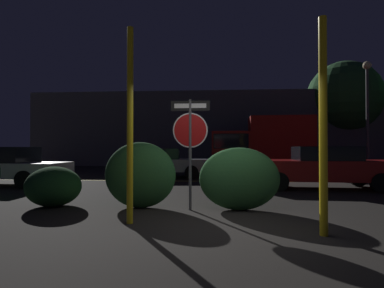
{
  "coord_description": "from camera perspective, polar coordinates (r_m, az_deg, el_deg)",
  "views": [
    {
      "loc": [
        -0.1,
        -5.01,
        1.34
      ],
      "look_at": [
        -0.81,
        5.1,
        1.48
      ],
      "focal_mm": 28.0,
      "sensor_mm": 36.0,
      "label": 1
    }
  ],
  "objects": [
    {
      "name": "ground_plane",
      "position": [
        5.19,
        5.21,
        -15.76
      ],
      "size": [
        260.0,
        260.0,
        0.0
      ],
      "primitive_type": "plane",
      "color": "black"
    },
    {
      "name": "road_center_stripe",
      "position": [
        12.23,
        4.52,
        -7.08
      ],
      "size": [
        41.39,
        0.12,
        0.01
      ],
      "primitive_type": "cube",
      "color": "gold",
      "rests_on": "ground_plane"
    },
    {
      "name": "stop_sign",
      "position": [
        6.51,
        -0.34,
        2.35
      ],
      "size": [
        0.85,
        0.06,
        2.4
      ],
      "rotation": [
        0.0,
        0.0,
        -0.0
      ],
      "color": "#4C4C51",
      "rests_on": "ground_plane"
    },
    {
      "name": "yellow_pole_left",
      "position": [
        5.47,
        -11.72,
        3.58
      ],
      "size": [
        0.11,
        0.11,
        3.51
      ],
      "primitive_type": "cylinder",
      "color": "yellow",
      "rests_on": "ground_plane"
    },
    {
      "name": "yellow_pole_right",
      "position": [
        5.03,
        23.71,
        3.23
      ],
      "size": [
        0.12,
        0.12,
        3.38
      ],
      "primitive_type": "cylinder",
      "color": "yellow",
      "rests_on": "ground_plane"
    },
    {
      "name": "hedge_bush_1",
      "position": [
        7.64,
        -24.87,
        -7.35
      ],
      "size": [
        1.25,
        1.15,
        0.92
      ],
      "primitive_type": "ellipsoid",
      "color": "#19421E",
      "rests_on": "ground_plane"
    },
    {
      "name": "hedge_bush_2",
      "position": [
        6.86,
        -9.84,
        -5.83
      ],
      "size": [
        1.61,
        0.77,
        1.48
      ],
      "primitive_type": "ellipsoid",
      "color": "#285B2D",
      "rests_on": "ground_plane"
    },
    {
      "name": "hedge_bush_3",
      "position": [
        6.6,
        8.98,
        -6.56
      ],
      "size": [
        1.74,
        0.73,
        1.35
      ],
      "primitive_type": "ellipsoid",
      "color": "#2D6633",
      "rests_on": "ground_plane"
    },
    {
      "name": "passing_car_1",
      "position": [
        12.86,
        -32.44,
        -3.58
      ],
      "size": [
        4.77,
        1.91,
        1.38
      ],
      "rotation": [
        0.0,
        0.0,
        1.56
      ],
      "color": "silver",
      "rests_on": "ground_plane"
    },
    {
      "name": "passing_car_2",
      "position": [
        13.82,
        -5.35,
        -3.58
      ],
      "size": [
        4.21,
        2.02,
        1.33
      ],
      "rotation": [
        0.0,
        0.0,
        -1.5
      ],
      "color": "#9E9EA3",
      "rests_on": "ground_plane"
    },
    {
      "name": "passing_car_3",
      "position": [
        10.83,
        23.47,
        -4.08
      ],
      "size": [
        4.96,
        2.04,
        1.4
      ],
      "rotation": [
        0.0,
        0.0,
        1.51
      ],
      "color": "maroon",
      "rests_on": "ground_plane"
    },
    {
      "name": "delivery_truck",
      "position": [
        18.14,
        13.23,
        0.18
      ],
      "size": [
        5.85,
        2.52,
        3.18
      ],
      "rotation": [
        0.0,
        0.0,
        1.53
      ],
      "color": "maroon",
      "rests_on": "ground_plane"
    },
    {
      "name": "street_lamp",
      "position": [
        19.49,
        30.42,
        7.32
      ],
      "size": [
        0.45,
        0.45,
        6.2
      ],
      "color": "#4C4C51",
      "rests_on": "ground_plane"
    },
    {
      "name": "tree_0",
      "position": [
        25.05,
        26.98,
        7.89
      ],
      "size": [
        5.29,
        5.29,
        7.75
      ],
      "color": "#422D1E",
      "rests_on": "ground_plane"
    },
    {
      "name": "building_backdrop",
      "position": [
        23.97,
        7.31,
        2.68
      ],
      "size": [
        30.58,
        4.09,
        5.6
      ],
      "primitive_type": "cube",
      "color": "#4C4C56",
      "rests_on": "ground_plane"
    }
  ]
}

